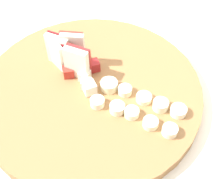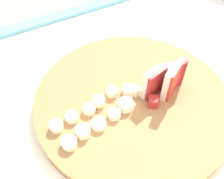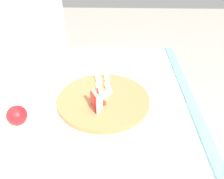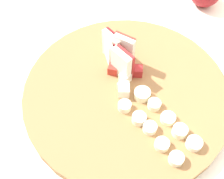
{
  "view_description": "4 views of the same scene",
  "coord_description": "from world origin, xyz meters",
  "px_view_note": "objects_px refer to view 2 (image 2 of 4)",
  "views": [
    {
      "loc": [
        0.29,
        -0.27,
        1.33
      ],
      "look_at": [
        0.11,
        -0.01,
        0.96
      ],
      "focal_mm": 49.33,
      "sensor_mm": 36.0,
      "label": 1
    },
    {
      "loc": [
        0.25,
        0.23,
        1.29
      ],
      "look_at": [
        0.1,
        -0.03,
        0.94
      ],
      "focal_mm": 38.87,
      "sensor_mm": 36.0,
      "label": 2
    },
    {
      "loc": [
        -0.69,
        -0.07,
        1.49
      ],
      "look_at": [
        0.06,
        -0.04,
        0.98
      ],
      "focal_mm": 36.03,
      "sensor_mm": 36.0,
      "label": 3
    },
    {
      "loc": [
        0.32,
        -0.19,
        1.37
      ],
      "look_at": [
        0.06,
        -0.04,
        0.95
      ],
      "focal_mm": 45.97,
      "sensor_mm": 36.0,
      "label": 4
    }
  ],
  "objects_px": {
    "apple_dice_pile": "(142,92)",
    "banana_slice_rows": "(94,115)",
    "cutting_board": "(132,99)",
    "apple_wedge_fan": "(167,80)"
  },
  "relations": [
    {
      "from": "cutting_board",
      "to": "apple_dice_pile",
      "type": "relative_size",
      "value": 4.79
    },
    {
      "from": "apple_wedge_fan",
      "to": "cutting_board",
      "type": "bearing_deg",
      "value": -17.32
    },
    {
      "from": "banana_slice_rows",
      "to": "apple_dice_pile",
      "type": "bearing_deg",
      "value": -179.53
    },
    {
      "from": "cutting_board",
      "to": "banana_slice_rows",
      "type": "distance_m",
      "value": 0.09
    },
    {
      "from": "apple_dice_pile",
      "to": "banana_slice_rows",
      "type": "xyz_separation_m",
      "value": [
        0.11,
        0.0,
        -0.0
      ]
    },
    {
      "from": "banana_slice_rows",
      "to": "apple_wedge_fan",
      "type": "bearing_deg",
      "value": 175.38
    },
    {
      "from": "cutting_board",
      "to": "apple_dice_pile",
      "type": "xyz_separation_m",
      "value": [
        -0.02,
        0.01,
        0.02
      ]
    },
    {
      "from": "cutting_board",
      "to": "banana_slice_rows",
      "type": "height_order",
      "value": "banana_slice_rows"
    },
    {
      "from": "cutting_board",
      "to": "apple_dice_pile",
      "type": "distance_m",
      "value": 0.03
    },
    {
      "from": "cutting_board",
      "to": "banana_slice_rows",
      "type": "bearing_deg",
      "value": 4.88
    }
  ]
}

